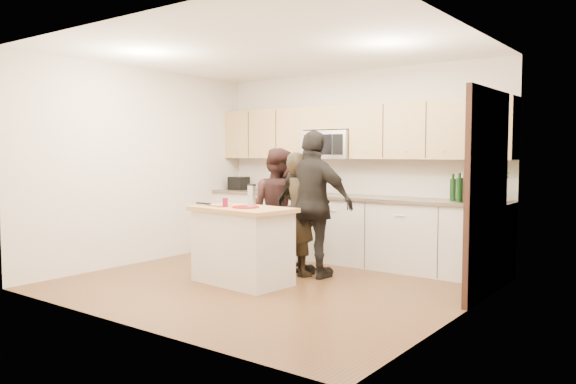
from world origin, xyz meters
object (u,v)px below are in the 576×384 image
Objects in this scene: woman_center at (277,207)px; woman_right at (314,204)px; toaster at (239,183)px; woman_left at (299,214)px; island at (242,245)px.

woman_right reaches higher than woman_center.
toaster is at bearing -27.54° from woman_right.
woman_center reaches higher than woman_left.
woman_center is (1.39, -0.79, -0.25)m from toaster.
island is 0.79× the size of woman_center.
woman_right reaches higher than woman_left.
woman_right is at bearing 152.34° from woman_center.
island is 0.82× the size of woman_left.
woman_right is (0.50, 0.76, 0.45)m from island.
woman_right is at bearing 62.16° from island.
toaster is at bearing 137.87° from island.
woman_center is at bearing 111.35° from island.
woman_right reaches higher than island.
woman_center is 0.88× the size of woman_right.
island is at bearing -47.30° from toaster.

